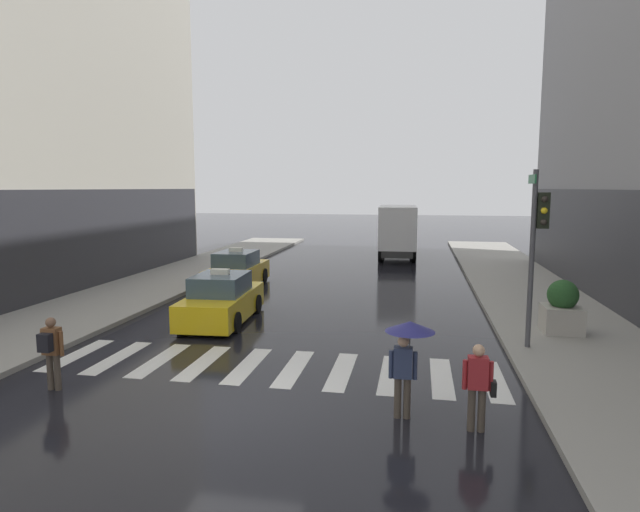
% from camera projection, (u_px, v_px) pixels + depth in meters
% --- Properties ---
extents(ground_plane, '(160.00, 160.00, 0.00)m').
position_uv_depth(ground_plane, '(230.00, 417.00, 10.54)').
color(ground_plane, black).
extents(crosswalk_markings, '(11.30, 2.80, 0.01)m').
position_uv_depth(crosswalk_markings, '(271.00, 367.00, 13.46)').
color(crosswalk_markings, silver).
rests_on(crosswalk_markings, ground).
extents(traffic_light_pole, '(0.44, 0.84, 4.80)m').
position_uv_depth(traffic_light_pole, '(537.00, 234.00, 14.25)').
color(traffic_light_pole, '#47474C').
rests_on(traffic_light_pole, curb_right).
extents(taxi_lead, '(2.11, 4.62, 1.80)m').
position_uv_depth(taxi_lead, '(222.00, 300.00, 17.94)').
color(taxi_lead, yellow).
rests_on(taxi_lead, ground).
extents(taxi_second, '(1.95, 4.55, 1.80)m').
position_uv_depth(taxi_second, '(237.00, 271.00, 24.24)').
color(taxi_second, gold).
rests_on(taxi_second, ground).
extents(box_truck, '(2.50, 7.61, 3.35)m').
position_uv_depth(box_truck, '(397.00, 230.00, 33.75)').
color(box_truck, '#2D2D2D').
rests_on(box_truck, ground).
extents(pedestrian_with_umbrella, '(0.96, 0.96, 1.94)m').
position_uv_depth(pedestrian_with_umbrella, '(407.00, 343.00, 10.28)').
color(pedestrian_with_umbrella, '#473D33').
rests_on(pedestrian_with_umbrella, ground).
extents(pedestrian_with_backpack, '(0.55, 0.43, 1.65)m').
position_uv_depth(pedestrian_with_backpack, '(51.00, 348.00, 11.78)').
color(pedestrian_with_backpack, '#473D33').
rests_on(pedestrian_with_backpack, ground).
extents(pedestrian_with_handbag, '(0.60, 0.24, 1.65)m').
position_uv_depth(pedestrian_with_handbag, '(478.00, 383.00, 9.79)').
color(pedestrian_with_handbag, '#473D33').
rests_on(pedestrian_with_handbag, ground).
extents(planter_near_corner, '(1.10, 1.10, 1.60)m').
position_uv_depth(planter_near_corner, '(562.00, 309.00, 16.03)').
color(planter_near_corner, '#A8A399').
rests_on(planter_near_corner, curb_right).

